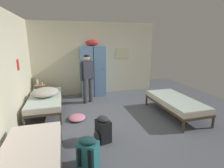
{
  "coord_description": "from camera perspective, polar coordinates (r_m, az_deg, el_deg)",
  "views": [
    {
      "loc": [
        -1.19,
        -3.99,
        2.08
      ],
      "look_at": [
        0.0,
        0.27,
        0.95
      ],
      "focal_mm": 28.05,
      "sensor_mm": 36.0,
      "label": 1
    }
  ],
  "objects": [
    {
      "name": "locker_bank",
      "position": [
        6.55,
        -6.28,
        4.48
      ],
      "size": [
        0.9,
        0.55,
        2.07
      ],
      "color": "#6B93C6",
      "rests_on": "ground_plane"
    },
    {
      "name": "person_traveler",
      "position": [
        5.78,
        -8.12,
        3.12
      ],
      "size": [
        0.47,
        0.33,
        1.61
      ],
      "color": "#3D3833",
      "rests_on": "ground_plane"
    },
    {
      "name": "room_backdrop",
      "position": [
        5.31,
        -16.04,
        5.94
      ],
      "size": [
        4.75,
        5.38,
        2.71
      ],
      "color": "beige",
      "rests_on": "ground_plane"
    },
    {
      "name": "bedding_heap",
      "position": [
        5.42,
        -20.82,
        -2.44
      ],
      "size": [
        0.72,
        0.78,
        0.23
      ],
      "color": "#B7B2A8",
      "rests_on": "bed_left_rear"
    },
    {
      "name": "water_bottle",
      "position": [
        6.53,
        -23.16,
        0.63
      ],
      "size": [
        0.06,
        0.06,
        0.21
      ],
      "color": "white",
      "rests_on": "shelf_unit"
    },
    {
      "name": "bed_right",
      "position": [
        5.23,
        19.98,
        -5.54
      ],
      "size": [
        0.9,
        1.9,
        0.49
      ],
      "color": "#473828",
      "rests_on": "ground_plane"
    },
    {
      "name": "clothes_pile_pink",
      "position": [
        4.85,
        -11.32,
        -10.67
      ],
      "size": [
        0.44,
        0.49,
        0.11
      ],
      "color": "pink",
      "rests_on": "ground_plane"
    },
    {
      "name": "backpack_black",
      "position": [
        3.76,
        -3.03,
        -14.62
      ],
      "size": [
        0.39,
        0.37,
        0.55
      ],
      "color": "black",
      "rests_on": "ground_plane"
    },
    {
      "name": "ground_plane",
      "position": [
        4.66,
        0.9,
        -12.19
      ],
      "size": [
        8.51,
        8.51,
        0.0
      ],
      "primitive_type": "plane",
      "color": "#565B66"
    },
    {
      "name": "lotion_bottle",
      "position": [
        6.46,
        -21.87,
        0.27
      ],
      "size": [
        0.05,
        0.05,
        0.13
      ],
      "color": "beige",
      "rests_on": "shelf_unit"
    },
    {
      "name": "shelf_unit",
      "position": [
        6.57,
        -22.22,
        -2.07
      ],
      "size": [
        0.38,
        0.3,
        0.57
      ],
      "color": "#99704C",
      "rests_on": "ground_plane"
    },
    {
      "name": "bed_left_front",
      "position": [
        3.04,
        -25.34,
        -21.22
      ],
      "size": [
        0.9,
        1.9,
        0.49
      ],
      "color": "#473828",
      "rests_on": "ground_plane"
    },
    {
      "name": "bed_left_rear",
      "position": [
        5.42,
        -20.92,
        -4.94
      ],
      "size": [
        0.9,
        1.9,
        0.49
      ],
      "color": "#473828",
      "rests_on": "ground_plane"
    },
    {
      "name": "backpack_teal",
      "position": [
        3.13,
        -7.7,
        -21.39
      ],
      "size": [
        0.41,
        0.41,
        0.55
      ],
      "color": "#23666B",
      "rests_on": "ground_plane"
    }
  ]
}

